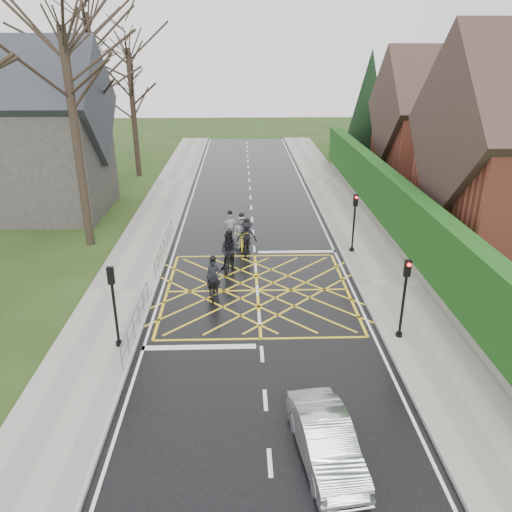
{
  "coord_description": "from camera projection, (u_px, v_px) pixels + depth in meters",
  "views": [
    {
      "loc": [
        -0.66,
        -19.88,
        9.99
      ],
      "look_at": [
        -0.03,
        0.89,
        1.3
      ],
      "focal_mm": 35.0,
      "sensor_mm": 36.0,
      "label": 1
    }
  ],
  "objects": [
    {
      "name": "car",
      "position": [
        326.0,
        441.0,
        12.88
      ],
      "size": [
        1.78,
        3.85,
        1.22
      ],
      "primitive_type": "imported",
      "rotation": [
        0.0,
        0.0,
        0.13
      ],
      "color": "#B4B5BB",
      "rests_on": "ground"
    },
    {
      "name": "ground",
      "position": [
        257.0,
        291.0,
        22.21
      ],
      "size": [
        120.0,
        120.0,
        0.0
      ],
      "primitive_type": "plane",
      "color": "#1F3010",
      "rests_on": "ground"
    },
    {
      "name": "road",
      "position": [
        257.0,
        290.0,
        22.2
      ],
      "size": [
        9.0,
        80.0,
        0.01
      ],
      "primitive_type": "cube",
      "color": "black",
      "rests_on": "ground"
    },
    {
      "name": "tree_mid",
      "position": [
        92.0,
        71.0,
        31.51
      ],
      "size": [
        10.08,
        10.08,
        12.48
      ],
      "color": "black",
      "rests_on": "ground"
    },
    {
      "name": "tree_far",
      "position": [
        131.0,
        86.0,
        39.46
      ],
      "size": [
        8.4,
        8.4,
        10.4
      ],
      "color": "black",
      "rests_on": "ground"
    },
    {
      "name": "sidewalk_right",
      "position": [
        391.0,
        287.0,
        22.35
      ],
      "size": [
        3.0,
        80.0,
        0.15
      ],
      "primitive_type": "cube",
      "color": "gray",
      "rests_on": "ground"
    },
    {
      "name": "sidewalk_left",
      "position": [
        122.0,
        291.0,
        22.01
      ],
      "size": [
        3.0,
        80.0,
        0.15
      ],
      "primitive_type": "cube",
      "color": "gray",
      "rests_on": "ground"
    },
    {
      "name": "church",
      "position": [
        34.0,
        136.0,
        30.99
      ],
      "size": [
        8.8,
        7.8,
        11.0
      ],
      "color": "#2D2B28",
      "rests_on": "ground"
    },
    {
      "name": "hedge",
      "position": [
        396.0,
        205.0,
        27.15
      ],
      "size": [
        0.9,
        38.0,
        2.8
      ],
      "primitive_type": "cube",
      "color": "#103A0F",
      "rests_on": "stone_wall"
    },
    {
      "name": "tree_near",
      "position": [
        70.0,
        94.0,
        24.44
      ],
      "size": [
        9.24,
        9.24,
        11.44
      ],
      "color": "black",
      "rests_on": "ground"
    },
    {
      "name": "railing_north",
      "position": [
        164.0,
        243.0,
        25.46
      ],
      "size": [
        0.05,
        6.04,
        1.03
      ],
      "color": "slate",
      "rests_on": "ground"
    },
    {
      "name": "cyclist_mid",
      "position": [
        247.0,
        239.0,
        26.24
      ],
      "size": [
        1.13,
        1.93,
        1.83
      ],
      "rotation": [
        0.0,
        0.0,
        -0.08
      ],
      "color": "black",
      "rests_on": "ground"
    },
    {
      "name": "house_far",
      "position": [
        445.0,
        129.0,
        37.54
      ],
      "size": [
        9.8,
        8.8,
        10.3
      ],
      "color": "brown",
      "rests_on": "ground"
    },
    {
      "name": "traffic_light_ne",
      "position": [
        354.0,
        224.0,
        25.58
      ],
      "size": [
        0.24,
        0.31,
        3.21
      ],
      "rotation": [
        0.0,
        0.0,
        3.14
      ],
      "color": "black",
      "rests_on": "ground"
    },
    {
      "name": "cyclist_back",
      "position": [
        230.0,
        255.0,
        23.92
      ],
      "size": [
        1.05,
        2.16,
        2.09
      ],
      "rotation": [
        0.0,
        0.0,
        -0.19
      ],
      "color": "black",
      "rests_on": "ground"
    },
    {
      "name": "stone_wall",
      "position": [
        392.0,
        235.0,
        27.82
      ],
      "size": [
        0.5,
        38.0,
        0.7
      ],
      "primitive_type": "cube",
      "color": "slate",
      "rests_on": "ground"
    },
    {
      "name": "traffic_light_se",
      "position": [
        403.0,
        300.0,
        17.83
      ],
      "size": [
        0.24,
        0.31,
        3.21
      ],
      "rotation": [
        0.0,
        0.0,
        3.14
      ],
      "color": "black",
      "rests_on": "ground"
    },
    {
      "name": "traffic_light_sw",
      "position": [
        115.0,
        308.0,
        17.28
      ],
      "size": [
        0.24,
        0.31,
        3.21
      ],
      "color": "black",
      "rests_on": "ground"
    },
    {
      "name": "cyclist_front",
      "position": [
        230.0,
        232.0,
        27.28
      ],
      "size": [
        1.07,
        1.96,
        1.9
      ],
      "rotation": [
        0.0,
        0.0,
        -0.15
      ],
      "color": "black",
      "rests_on": "ground"
    },
    {
      "name": "railing_south",
      "position": [
        136.0,
        316.0,
        18.55
      ],
      "size": [
        0.05,
        5.04,
        1.03
      ],
      "color": "slate",
      "rests_on": "ground"
    },
    {
      "name": "cyclist_lead",
      "position": [
        242.0,
        236.0,
        26.72
      ],
      "size": [
        0.89,
        2.03,
        1.96
      ],
      "rotation": [
        0.0,
        0.0,
        0.02
      ],
      "color": "gold",
      "rests_on": "ground"
    },
    {
      "name": "conifer",
      "position": [
        368.0,
        108.0,
        44.56
      ],
      "size": [
        4.6,
        4.6,
        10.0
      ],
      "color": "black",
      "rests_on": "ground"
    },
    {
      "name": "cyclist_rear",
      "position": [
        214.0,
        283.0,
        21.5
      ],
      "size": [
        0.71,
        1.93,
        1.86
      ],
      "rotation": [
        0.0,
        0.0,
        0.02
      ],
      "color": "black",
      "rests_on": "ground"
    }
  ]
}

